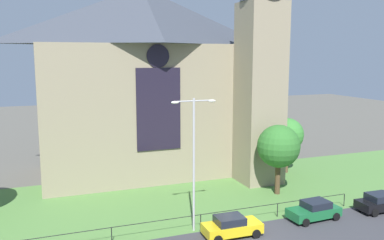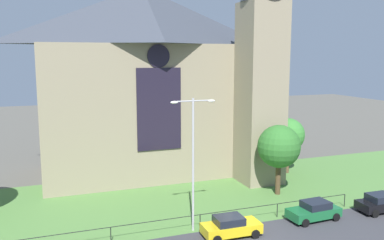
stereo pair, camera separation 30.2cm
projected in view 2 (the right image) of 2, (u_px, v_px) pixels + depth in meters
ground at (194, 194)px, 38.89m from camera, size 160.00×160.00×0.00m
grass_verge at (202, 201)px, 37.04m from camera, size 120.00×20.00×0.01m
church_building at (152, 80)px, 45.08m from camera, size 23.20×16.20×26.00m
iron_railing at (200, 217)px, 31.01m from camera, size 26.66×0.07×1.13m
tree_right_near at (279, 147)px, 38.29m from camera, size 3.98×3.98×6.56m
tree_right_far at (288, 135)px, 45.49m from camera, size 3.65×3.65×6.10m
streetlamp_near at (193, 150)px, 29.92m from camera, size 3.37×0.26×9.87m
parked_car_yellow at (231, 226)px, 29.75m from camera, size 4.24×2.10×1.51m
parked_car_green at (314, 211)px, 32.75m from camera, size 4.28×2.19×1.51m
parked_car_black at (381, 203)px, 34.49m from camera, size 4.25×2.13×1.51m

